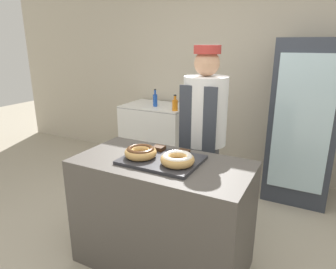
# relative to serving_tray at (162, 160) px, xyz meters

# --- Properties ---
(ground_plane) EXTENTS (14.00, 14.00, 0.00)m
(ground_plane) POSITION_rel_serving_tray_xyz_m (0.00, 0.00, -0.90)
(ground_plane) COLOR #A89E89
(wall_back) EXTENTS (8.00, 0.06, 2.70)m
(wall_back) POSITION_rel_serving_tray_xyz_m (0.00, 2.13, 0.45)
(wall_back) COLOR #BCB29E
(wall_back) RESTS_ON ground_plane
(display_counter) EXTENTS (1.32, 0.68, 0.88)m
(display_counter) POSITION_rel_serving_tray_xyz_m (0.00, 0.00, -0.45)
(display_counter) COLOR #4C4742
(display_counter) RESTS_ON ground_plane
(serving_tray) EXTENTS (0.56, 0.43, 0.02)m
(serving_tray) POSITION_rel_serving_tray_xyz_m (0.00, 0.00, 0.00)
(serving_tray) COLOR #2D2D33
(serving_tray) RESTS_ON display_counter
(donut_chocolate_glaze) EXTENTS (0.24, 0.24, 0.08)m
(donut_chocolate_glaze) POSITION_rel_serving_tray_xyz_m (-0.15, -0.05, 0.05)
(donut_chocolate_glaze) COLOR tan
(donut_chocolate_glaze) RESTS_ON serving_tray
(donut_light_glaze) EXTENTS (0.24, 0.24, 0.08)m
(donut_light_glaze) POSITION_rel_serving_tray_xyz_m (0.15, -0.05, 0.05)
(donut_light_glaze) COLOR tan
(donut_light_glaze) RESTS_ON serving_tray
(brownie_back_left) EXTENTS (0.08, 0.08, 0.03)m
(brownie_back_left) POSITION_rel_serving_tray_xyz_m (-0.11, 0.15, 0.03)
(brownie_back_left) COLOR #382111
(brownie_back_left) RESTS_ON serving_tray
(brownie_back_right) EXTENTS (0.08, 0.08, 0.03)m
(brownie_back_right) POSITION_rel_serving_tray_xyz_m (0.11, 0.15, 0.03)
(brownie_back_right) COLOR #382111
(brownie_back_right) RESTS_ON serving_tray
(baker_person) EXTENTS (0.40, 0.40, 1.70)m
(baker_person) POSITION_rel_serving_tray_xyz_m (0.06, 0.70, -0.00)
(baker_person) COLOR #4C4C51
(baker_person) RESTS_ON ground_plane
(beverage_fridge) EXTENTS (0.67, 0.67, 1.77)m
(beverage_fridge) POSITION_rel_serving_tray_xyz_m (0.84, 1.74, -0.01)
(beverage_fridge) COLOR #333842
(beverage_fridge) RESTS_ON ground_plane
(chest_freezer) EXTENTS (0.89, 0.64, 0.90)m
(chest_freezer) POSITION_rel_serving_tray_xyz_m (-1.04, 1.74, -0.44)
(chest_freezer) COLOR white
(chest_freezer) RESTS_ON ground_plane
(bottle_blue) EXTENTS (0.06, 0.06, 0.23)m
(bottle_blue) POSITION_rel_serving_tray_xyz_m (-1.01, 1.66, 0.09)
(bottle_blue) COLOR #1E4CB2
(bottle_blue) RESTS_ON chest_freezer
(bottle_orange) EXTENTS (0.07, 0.07, 0.20)m
(bottle_orange) POSITION_rel_serving_tray_xyz_m (-0.65, 1.54, 0.08)
(bottle_orange) COLOR orange
(bottle_orange) RESTS_ON chest_freezer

